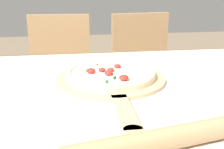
# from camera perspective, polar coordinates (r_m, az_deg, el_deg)

# --- Properties ---
(dining_table) EXTENTS (1.25, 1.03, 0.73)m
(dining_table) POSITION_cam_1_polar(r_m,az_deg,el_deg) (0.95, 3.99, -8.67)
(dining_table) COLOR brown
(dining_table) RESTS_ON ground_plane
(towel_cloth) EXTENTS (1.17, 0.95, 0.00)m
(towel_cloth) POSITION_cam_1_polar(r_m,az_deg,el_deg) (0.90, 4.13, -2.94)
(towel_cloth) COLOR silver
(towel_cloth) RESTS_ON dining_table
(pizza_peel) EXTENTS (0.37, 0.58, 0.01)m
(pizza_peel) POSITION_cam_1_polar(r_m,az_deg,el_deg) (0.95, -0.07, -1.22)
(pizza_peel) COLOR #D6B784
(pizza_peel) RESTS_ON towel_cloth
(pizza) EXTENTS (0.31, 0.31, 0.04)m
(pizza) POSITION_cam_1_polar(r_m,az_deg,el_deg) (0.97, -0.26, 0.26)
(pizza) COLOR beige
(pizza) RESTS_ON pizza_peel
(rolling_pin) EXTENTS (0.48, 0.13, 0.05)m
(rolling_pin) POSITION_cam_1_polar(r_m,az_deg,el_deg) (0.58, 9.54, -13.05)
(rolling_pin) COLOR tan
(rolling_pin) RESTS_ON towel_cloth
(chair_left) EXTENTS (0.42, 0.42, 0.87)m
(chair_left) POSITION_cam_1_polar(r_m,az_deg,el_deg) (1.79, -10.46, -0.26)
(chair_left) COLOR tan
(chair_left) RESTS_ON ground_plane
(chair_right) EXTENTS (0.44, 0.44, 0.87)m
(chair_right) POSITION_cam_1_polar(r_m,az_deg,el_deg) (1.85, 6.42, 0.48)
(chair_right) COLOR tan
(chair_right) RESTS_ON ground_plane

